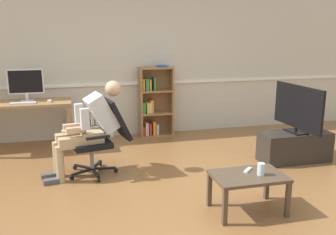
% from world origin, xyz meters
% --- Properties ---
extents(ground_plane, '(18.00, 18.00, 0.00)m').
position_xyz_m(ground_plane, '(0.00, 0.00, 0.00)').
color(ground_plane, brown).
extents(back_wall, '(12.00, 0.13, 2.70)m').
position_xyz_m(back_wall, '(0.00, 2.65, 1.35)').
color(back_wall, beige).
rests_on(back_wall, ground_plane).
extents(computer_desk, '(1.30, 0.62, 0.76)m').
position_xyz_m(computer_desk, '(-1.73, 2.15, 0.65)').
color(computer_desk, '#9E7547').
rests_on(computer_desk, ground_plane).
extents(imac_monitor, '(0.53, 0.14, 0.49)m').
position_xyz_m(imac_monitor, '(-1.74, 2.23, 1.04)').
color(imac_monitor, silver).
rests_on(imac_monitor, computer_desk).
extents(keyboard, '(0.37, 0.12, 0.02)m').
position_xyz_m(keyboard, '(-1.78, 2.01, 0.77)').
color(keyboard, silver).
rests_on(keyboard, computer_desk).
extents(computer_mouse, '(0.06, 0.10, 0.03)m').
position_xyz_m(computer_mouse, '(-1.40, 2.03, 0.77)').
color(computer_mouse, white).
rests_on(computer_mouse, computer_desk).
extents(bookshelf, '(0.58, 0.29, 1.23)m').
position_xyz_m(bookshelf, '(0.30, 2.44, 0.57)').
color(bookshelf, olive).
rests_on(bookshelf, ground_plane).
extents(radiator, '(0.79, 0.08, 0.53)m').
position_xyz_m(radiator, '(-0.80, 2.54, 0.27)').
color(radiator, white).
rests_on(radiator, ground_plane).
extents(office_chair, '(0.82, 0.64, 0.97)m').
position_xyz_m(office_chair, '(-0.70, 0.91, 0.52)').
color(office_chair, black).
rests_on(office_chair, ground_plane).
extents(person_seated, '(1.05, 0.51, 1.20)m').
position_xyz_m(person_seated, '(-0.87, 0.88, 0.65)').
color(person_seated, tan).
rests_on(person_seated, ground_plane).
extents(tv_stand, '(0.99, 0.40, 0.42)m').
position_xyz_m(tv_stand, '(1.96, 0.67, 0.21)').
color(tv_stand, '#2D2823').
rests_on(tv_stand, ground_plane).
extents(tv_screen, '(0.22, 1.00, 0.66)m').
position_xyz_m(tv_screen, '(1.96, 0.67, 0.77)').
color(tv_screen, black).
rests_on(tv_screen, tv_stand).
extents(coffee_table, '(0.73, 0.48, 0.40)m').
position_xyz_m(coffee_table, '(0.64, -0.55, 0.34)').
color(coffee_table, '#4C3D2D').
rests_on(coffee_table, ground_plane).
extents(drinking_glass, '(0.07, 0.07, 0.12)m').
position_xyz_m(drinking_glass, '(0.75, -0.58, 0.46)').
color(drinking_glass, silver).
rests_on(drinking_glass, coffee_table).
extents(spare_remote, '(0.13, 0.13, 0.02)m').
position_xyz_m(spare_remote, '(0.68, -0.45, 0.41)').
color(spare_remote, white).
rests_on(spare_remote, coffee_table).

